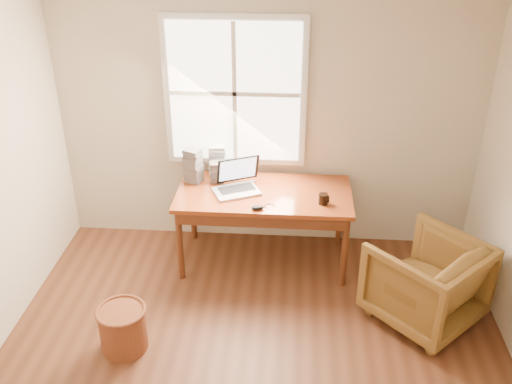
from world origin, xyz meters
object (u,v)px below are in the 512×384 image
Objects in this scene: desk at (264,194)px; coffee_mug at (323,199)px; armchair at (426,281)px; laptop at (236,179)px; cd_stack_a at (217,160)px; wicker_stool at (123,329)px.

coffee_mug reaches higher than desk.
laptop is (-1.63, 0.70, 0.52)m from armchair.
coffee_mug is (-0.84, 0.55, 0.43)m from armchair.
laptop is at bearing -58.70° from cd_stack_a.
laptop reaches higher than armchair.
cd_stack_a reaches higher than desk.
wicker_stool is 2.00m from coffee_mug.
cd_stack_a reaches higher than laptop.
cd_stack_a is (-1.85, 1.07, 0.53)m from armchair.
desk is 1.72m from wicker_stool.
laptop is (-0.25, -0.03, 0.16)m from desk.
wicker_stool is at bearing -31.41° from armchair.
wicker_stool is at bearing -128.45° from desk.
cd_stack_a is at bearing 71.48° from wicker_stool.
desk is 4.42× the size of wicker_stool.
coffee_mug is at bearing -35.66° from laptop.
wicker_stool is at bearing -137.29° from coffee_mug.
wicker_stool is 3.83× the size of coffee_mug.
laptop is at bearing -67.68° from armchair.
laptop reaches higher than desk.
laptop is 4.13× the size of coffee_mug.
cd_stack_a reaches higher than wicker_stool.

